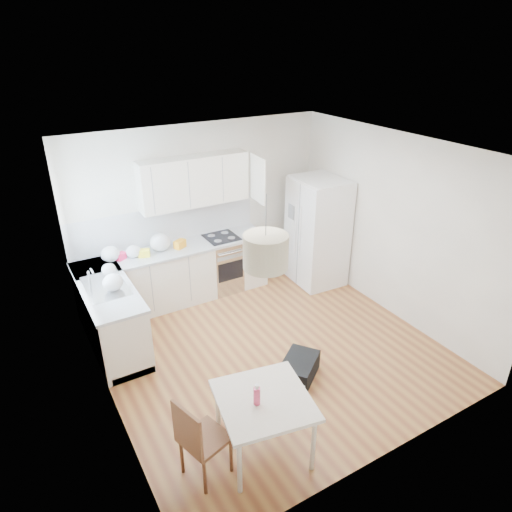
{
  "coord_description": "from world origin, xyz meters",
  "views": [
    {
      "loc": [
        -2.71,
        -4.28,
        3.87
      ],
      "look_at": [
        0.03,
        0.4,
        1.22
      ],
      "focal_mm": 32.0,
      "sensor_mm": 36.0,
      "label": 1
    }
  ],
  "objects_px": {
    "refrigerator": "(318,231)",
    "dining_table": "(264,404)",
    "dining_chair": "(205,437)",
    "gym_bag": "(299,368)"
  },
  "relations": [
    {
      "from": "refrigerator",
      "to": "dining_table",
      "type": "distance_m",
      "value": 3.8
    },
    {
      "from": "refrigerator",
      "to": "gym_bag",
      "type": "bearing_deg",
      "value": -128.62
    },
    {
      "from": "refrigerator",
      "to": "dining_chair",
      "type": "distance_m",
      "value": 4.23
    },
    {
      "from": "refrigerator",
      "to": "dining_chair",
      "type": "relative_size",
      "value": 1.93
    },
    {
      "from": "refrigerator",
      "to": "dining_table",
      "type": "height_order",
      "value": "refrigerator"
    },
    {
      "from": "dining_table",
      "to": "dining_chair",
      "type": "relative_size",
      "value": 1.1
    },
    {
      "from": "dining_chair",
      "to": "gym_bag",
      "type": "relative_size",
      "value": 1.64
    },
    {
      "from": "dining_chair",
      "to": "dining_table",
      "type": "bearing_deg",
      "value": -22.0
    },
    {
      "from": "dining_table",
      "to": "gym_bag",
      "type": "distance_m",
      "value": 1.31
    },
    {
      "from": "dining_table",
      "to": "dining_chair",
      "type": "xyz_separation_m",
      "value": [
        -0.61,
        0.06,
        -0.15
      ]
    }
  ]
}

